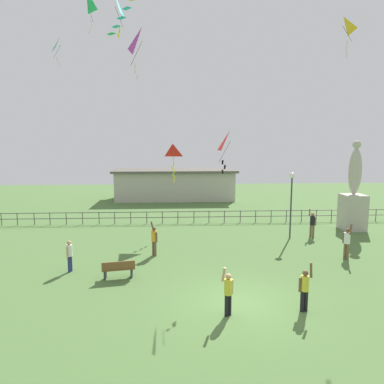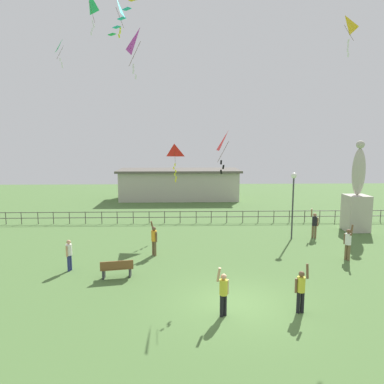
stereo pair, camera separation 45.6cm
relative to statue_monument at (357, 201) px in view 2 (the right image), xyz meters
name	(u,v)px [view 2 (the right image)]	position (x,y,z in m)	size (l,w,h in m)	color
ground_plane	(236,304)	(-10.27, -11.27, -2.15)	(80.00, 80.00, 0.00)	#4C7038
statue_monument	(357,201)	(0.00, 0.00, 0.00)	(1.54, 1.54, 6.36)	#B2AD9E
lamppost	(293,191)	(-5.21, -2.06, 1.01)	(0.36, 0.36, 4.33)	#38383D
park_bench	(117,268)	(-15.35, -8.41, -1.68)	(1.55, 0.67, 0.85)	brown
person_0	(154,239)	(-13.88, -5.16, -1.18)	(0.40, 0.48, 1.92)	brown
person_1	(69,253)	(-17.84, -7.39, -1.26)	(0.29, 0.46, 1.55)	navy
person_2	(223,291)	(-10.86, -12.18, -1.21)	(0.48, 0.34, 1.86)	black
person_3	(301,288)	(-8.00, -12.02, -1.21)	(0.50, 0.30, 1.87)	black
person_4	(348,242)	(-3.53, -6.28, -1.15)	(0.32, 0.52, 1.98)	brown
person_5	(314,223)	(-3.67, -1.88, -1.17)	(0.49, 0.41, 1.95)	brown
kite_0	(140,43)	(-14.11, -8.16, 8.34)	(0.84, 0.76, 2.10)	#B22DB2
kite_1	(174,153)	(-12.82, -0.16, 3.36)	(0.98, 0.95, 2.57)	red
kite_2	(89,3)	(-17.82, -1.56, 12.32)	(0.82, 0.83, 2.45)	#1EB759
kite_3	(116,8)	(-15.84, -3.83, 11.26)	(0.67, 0.83, 2.15)	#19B2B2
kite_4	(228,142)	(-10.18, -7.82, 4.09)	(0.79, 1.21, 1.98)	red
kite_5	(64,46)	(-20.43, 1.57, 10.64)	(0.90, 1.06, 1.98)	#1EB759
kite_6	(344,26)	(-4.00, -5.41, 9.97)	(0.84, 1.12, 1.98)	yellow
waterfront_railing	(204,215)	(-10.61, 2.73, -1.53)	(36.05, 0.06, 0.95)	#4C4742
pavilion_building	(179,184)	(-12.59, 14.73, -0.49)	(13.24, 5.43, 3.28)	#B7B2A3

